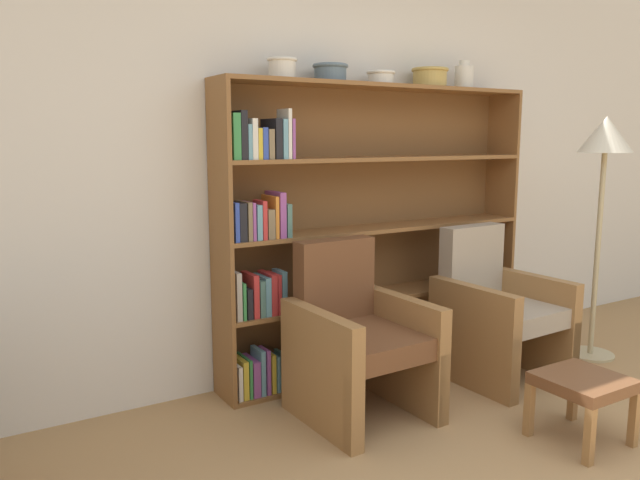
% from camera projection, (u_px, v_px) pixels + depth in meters
% --- Properties ---
extents(wall_back, '(12.00, 0.06, 2.75)m').
position_uv_depth(wall_back, '(337.00, 160.00, 4.04)').
color(wall_back, silver).
rests_on(wall_back, ground).
extents(bookshelf, '(2.23, 0.30, 1.84)m').
position_uv_depth(bookshelf, '(351.00, 236.00, 3.98)').
color(bookshelf, brown).
rests_on(bookshelf, ground).
extents(bowl_brass, '(0.17, 0.17, 0.12)m').
position_uv_depth(bowl_brass, '(282.00, 67.00, 3.54)').
color(bowl_brass, silver).
rests_on(bowl_brass, bookshelf).
extents(bowl_olive, '(0.21, 0.21, 0.10)m').
position_uv_depth(bowl_olive, '(330.00, 72.00, 3.70)').
color(bowl_olive, slate).
rests_on(bowl_olive, bookshelf).
extents(bowl_sage, '(0.18, 0.18, 0.08)m').
position_uv_depth(bowl_sage, '(381.00, 77.00, 3.90)').
color(bowl_sage, silver).
rests_on(bowl_sage, bookshelf).
extents(bowl_terracotta, '(0.24, 0.24, 0.12)m').
position_uv_depth(bowl_terracotta, '(430.00, 76.00, 4.10)').
color(bowl_terracotta, tan).
rests_on(bowl_terracotta, bookshelf).
extents(vase_tall, '(0.13, 0.13, 0.19)m').
position_uv_depth(vase_tall, '(464.00, 77.00, 4.26)').
color(vase_tall, silver).
rests_on(vase_tall, bookshelf).
extents(armchair_leather, '(0.66, 0.70, 0.95)m').
position_uv_depth(armchair_leather, '(357.00, 340.00, 3.42)').
color(armchair_leather, olive).
rests_on(armchair_leather, ground).
extents(armchair_cushioned, '(0.67, 0.70, 0.95)m').
position_uv_depth(armchair_cushioned, '(496.00, 312.00, 3.97)').
color(armchair_cushioned, olive).
rests_on(armchair_cushioned, ground).
extents(floor_lamp, '(0.35, 0.35, 1.66)m').
position_uv_depth(floor_lamp, '(605.00, 154.00, 4.16)').
color(floor_lamp, tan).
rests_on(floor_lamp, ground).
extents(footstool, '(0.39, 0.39, 0.34)m').
position_uv_depth(footstool, '(582.00, 387.00, 3.11)').
color(footstool, olive).
rests_on(footstool, ground).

